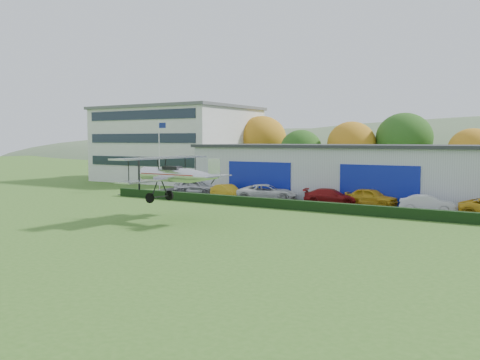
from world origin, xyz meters
The scene contains 15 objects.
ground centered at (0.00, 0.00, 0.00)m, with size 300.00×300.00×0.00m, color #396520.
apron centered at (3.00, 21.00, 0.03)m, with size 48.00×9.00×0.05m, color black.
hedge centered at (3.00, 16.20, 0.40)m, with size 46.00×0.60×0.80m, color black.
hangar centered at (5.00, 27.98, 2.66)m, with size 40.60×12.60×5.30m.
office_block centered at (-28.00, 35.00, 5.21)m, with size 20.60×15.60×10.40m.
flagpole centered at (-19.88, 22.00, 4.78)m, with size 1.05×0.10×8.00m.
tree_belt centered at (0.85, 40.62, 5.61)m, with size 75.70×13.22×10.12m.
distant_hills centered at (-4.38, 140.00, -13.05)m, with size 430.00×196.00×56.00m.
car_0 centered at (-14.15, 21.07, 0.84)m, with size 1.87×4.66×1.59m, color silver.
car_1 centered at (-9.39, 19.91, 0.72)m, with size 1.42×4.06×1.34m, color gold.
car_2 centered at (-4.86, 19.80, 0.84)m, with size 2.61×5.65×1.57m, color silver.
car_3 centered at (1.16, 20.67, 0.75)m, with size 1.96×4.83×1.40m, color maroon.
car_4 centered at (4.52, 21.44, 0.83)m, with size 1.83×4.55×1.55m, color gold.
car_5 centered at (9.55, 19.88, 0.74)m, with size 1.47×4.22×1.39m, color silver.
biplane centered at (-4.88, 6.24, 3.40)m, with size 7.57×8.63×3.24m.
Camera 1 is at (18.16, -21.52, 5.75)m, focal length 37.97 mm.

